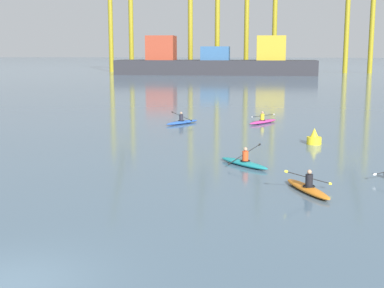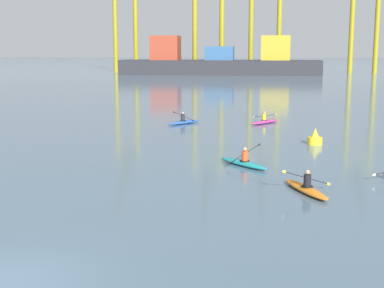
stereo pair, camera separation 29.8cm
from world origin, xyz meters
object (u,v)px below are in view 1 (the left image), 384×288
(channel_buoy, at_px, (314,138))
(kayak_teal, at_px, (244,162))
(kayak_blue, at_px, (182,122))
(gantry_crane_east_mid, at_px, (261,3))
(gantry_crane_west, at_px, (120,7))
(gantry_crane_east, at_px, (361,1))
(container_barge, at_px, (215,62))
(kayak_magenta, at_px, (263,121))
(kayak_orange, at_px, (308,188))

(channel_buoy, bearing_deg, kayak_teal, -121.17)
(channel_buoy, relative_size, kayak_blue, 0.32)
(gantry_crane_east_mid, relative_size, kayak_teal, 11.79)
(gantry_crane_west, height_order, gantry_crane_east, gantry_crane_west)
(gantry_crane_west, xyz_separation_m, gantry_crane_east, (59.44, -0.45, 0.79))
(gantry_crane_east, xyz_separation_m, channel_buoy, (-21.40, -105.24, -16.86))
(container_barge, bearing_deg, gantry_crane_east, 19.30)
(container_barge, xyz_separation_m, channel_buoy, (12.77, -93.27, -2.53))
(gantry_crane_east, relative_size, kayak_blue, 10.86)
(kayak_teal, distance_m, kayak_magenta, 16.16)
(gantry_crane_east, xyz_separation_m, kayak_blue, (-30.64, -96.99, -17.05))
(gantry_crane_east_mid, xyz_separation_m, kayak_magenta, (-0.52, -97.41, -16.90))
(gantry_crane_east, relative_size, channel_buoy, 33.64)
(container_barge, xyz_separation_m, kayak_orange, (11.31, -104.93, -2.72))
(gantry_crane_east_mid, xyz_separation_m, kayak_orange, (1.00, -118.36, -16.90))
(gantry_crane_east, relative_size, kayak_orange, 10.00)
(container_barge, xyz_separation_m, kayak_blue, (3.52, -85.03, -2.72))
(gantry_crane_west, relative_size, gantry_crane_east_mid, 1.07)
(gantry_crane_east, bearing_deg, kayak_teal, -102.83)
(gantry_crane_east, distance_m, kayak_blue, 103.14)
(gantry_crane_west, relative_size, kayak_orange, 10.94)
(gantry_crane_east, bearing_deg, gantry_crane_east_mid, 176.48)
(channel_buoy, bearing_deg, kayak_orange, -97.14)
(container_barge, height_order, kayak_blue, container_barge)
(kayak_teal, bearing_deg, kayak_blue, 108.74)
(kayak_blue, bearing_deg, kayak_teal, -71.26)
(gantry_crane_west, bearing_deg, kayak_magenta, -70.01)
(container_barge, relative_size, kayak_magenta, 14.79)
(gantry_crane_west, distance_m, kayak_orange, 123.99)
(container_barge, height_order, gantry_crane_east, gantry_crane_east)
(gantry_crane_west, xyz_separation_m, kayak_orange, (36.59, -117.35, -16.26))
(kayak_blue, distance_m, kayak_orange, 21.37)
(gantry_crane_east_mid, xyz_separation_m, gantry_crane_east, (23.85, -1.47, 0.15))
(container_barge, relative_size, kayak_blue, 14.79)
(gantry_crane_west, relative_size, channel_buoy, 36.77)
(channel_buoy, distance_m, kayak_magenta, 9.76)
(container_barge, bearing_deg, channel_buoy, -82.20)
(gantry_crane_east_mid, distance_m, kayak_blue, 100.13)
(kayak_blue, bearing_deg, kayak_magenta, 9.47)
(container_barge, distance_m, kayak_blue, 85.14)
(gantry_crane_west, distance_m, gantry_crane_east, 59.45)
(kayak_blue, distance_m, kayak_magenta, 6.36)
(kayak_blue, xyz_separation_m, kayak_magenta, (6.27, 1.05, -0.00))
(channel_buoy, relative_size, kayak_magenta, 0.32)
(kayak_magenta, bearing_deg, gantry_crane_west, 109.99)
(gantry_crane_east, height_order, kayak_blue, gantry_crane_east)
(gantry_crane_east_mid, height_order, gantry_crane_east, gantry_crane_east_mid)
(channel_buoy, bearing_deg, gantry_crane_east_mid, 91.32)
(kayak_blue, bearing_deg, kayak_orange, -68.63)
(gantry_crane_east_mid, height_order, kayak_magenta, gantry_crane_east_mid)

